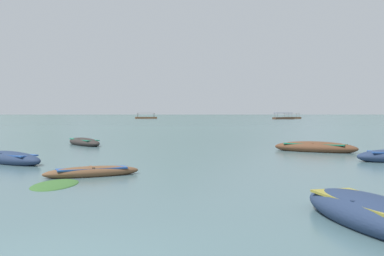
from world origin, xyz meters
TOP-DOWN VIEW (x-y plane):
  - ground_plane at (0.00, 1500.00)m, footprint 6000.00×6000.00m
  - mountain_1 at (-911.56, 2341.88)m, footprint 1105.26×1105.26m
  - mountain_2 at (-185.03, 2125.41)m, footprint 1605.20×1605.20m
  - mountain_3 at (866.71, 2542.74)m, footprint 933.91×933.91m
  - rowboat_2 at (7.96, 18.75)m, footprint 4.64×3.29m
  - rowboat_3 at (-1.62, 8.99)m, footprint 3.18×2.12m
  - rowboat_4 at (5.28, 2.87)m, footprint 2.37×4.22m
  - rowboat_6 at (-6.04, 23.07)m, footprint 3.61×4.17m
  - rowboat_7 at (-6.10, 12.54)m, footprint 3.99×3.10m
  - ferry_0 at (34.26, 169.51)m, footprint 7.58×4.73m
  - ferry_1 at (28.98, 157.67)m, footprint 8.13×5.22m
  - ferry_2 at (-24.28, 171.93)m, footprint 9.33×5.59m
  - weed_patch_4 at (-2.20, 7.16)m, footprint 1.25×2.19m

SIDE VIEW (x-z plane):
  - ground_plane at x=0.00m, z-range 0.00..0.00m
  - weed_patch_4 at x=-2.20m, z-range -0.07..0.07m
  - rowboat_3 at x=-1.62m, z-range -0.07..0.34m
  - rowboat_6 at x=-6.04m, z-range -0.11..0.49m
  - rowboat_7 at x=-6.10m, z-range -0.12..0.51m
  - rowboat_2 at x=7.96m, z-range -0.13..0.56m
  - rowboat_4 at x=5.28m, z-range -0.13..0.57m
  - ferry_2 at x=-24.28m, z-range -0.82..1.71m
  - ferry_1 at x=28.98m, z-range -0.82..1.71m
  - ferry_0 at x=34.26m, z-range -0.82..1.72m
  - mountain_3 at x=866.71m, z-range 0.00..249.01m
  - mountain_1 at x=-911.56m, z-range 0.00..327.89m
  - mountain_2 at x=-185.03m, z-range 0.00..393.25m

